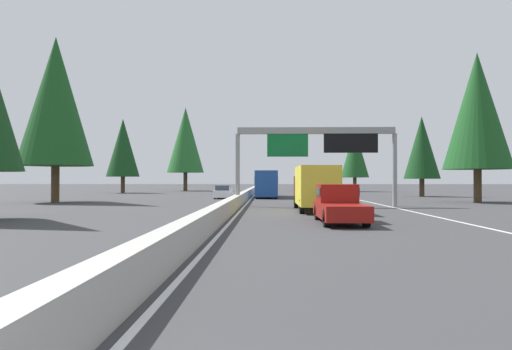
{
  "coord_description": "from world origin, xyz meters",
  "views": [
    {
      "loc": [
        -2.24,
        -2.1,
        2.08
      ],
      "look_at": [
        53.46,
        -0.65,
        2.66
      ],
      "focal_mm": 32.23,
      "sensor_mm": 36.0,
      "label": 1
    }
  ],
  "objects": [
    {
      "name": "conifer_right_near",
      "position": [
        40.61,
        -21.46,
        8.46
      ],
      "size": [
        6.12,
        6.12,
        13.91
      ],
      "color": "#4C3823",
      "rests_on": "ground"
    },
    {
      "name": "conifer_left_far",
      "position": [
        83.92,
        13.48,
        9.6
      ],
      "size": [
        6.94,
        6.94,
        15.78
      ],
      "color": "#4C3823",
      "rests_on": "ground"
    },
    {
      "name": "conifer_left_near",
      "position": [
        39.66,
        17.56,
        9.35
      ],
      "size": [
        6.76,
        6.76,
        15.37
      ],
      "color": "#4C3823",
      "rests_on": "ground"
    },
    {
      "name": "shoulder_stripe_right",
      "position": [
        70.0,
        -11.52,
        0.01
      ],
      "size": [
        160.0,
        0.16,
        0.01
      ],
      "primitive_type": "cube",
      "color": "silver",
      "rests_on": "ground"
    },
    {
      "name": "shoulder_stripe_median",
      "position": [
        70.0,
        -0.25,
        0.01
      ],
      "size": [
        160.0,
        0.16,
        0.01
      ],
      "primitive_type": "cube",
      "color": "silver",
      "rests_on": "ground"
    },
    {
      "name": "conifer_right_far",
      "position": [
        79.66,
        -17.53,
        6.9
      ],
      "size": [
        5.0,
        5.0,
        11.36
      ],
      "color": "#4C3823",
      "rests_on": "ground"
    },
    {
      "name": "conifer_left_mid",
      "position": [
        69.72,
        20.85,
        7.15
      ],
      "size": [
        5.18,
        5.18,
        11.77
      ],
      "color": "#4C3823",
      "rests_on": "ground"
    },
    {
      "name": "sign_gantry_overhead",
      "position": [
        33.84,
        -6.04,
        4.93
      ],
      "size": [
        0.5,
        12.68,
        6.2
      ],
      "color": "gray",
      "rests_on": "ground"
    },
    {
      "name": "conifer_right_mid",
      "position": [
        55.63,
        -21.35,
        6.1
      ],
      "size": [
        4.42,
        4.42,
        10.05
      ],
      "color": "#4C3823",
      "rests_on": "ground"
    },
    {
      "name": "oncoming_near",
      "position": [
        48.79,
        2.88,
        0.68
      ],
      "size": [
        4.4,
        1.8,
        1.47
      ],
      "rotation": [
        0.0,
        0.0,
        3.14
      ],
      "color": "white",
      "rests_on": "ground"
    },
    {
      "name": "pickup_near_right",
      "position": [
        20.25,
        -5.55,
        0.91
      ],
      "size": [
        5.6,
        2.0,
        1.86
      ],
      "color": "maroon",
      "rests_on": "ground"
    },
    {
      "name": "sedan_near_center",
      "position": [
        64.6,
        -1.71,
        0.68
      ],
      "size": [
        4.4,
        1.8,
        1.47
      ],
      "color": "slate",
      "rests_on": "ground"
    },
    {
      "name": "minivan_far_center",
      "position": [
        91.17,
        -8.77,
        0.95
      ],
      "size": [
        5.0,
        1.95,
        1.69
      ],
      "color": "black",
      "rests_on": "ground"
    },
    {
      "name": "sedan_mid_right",
      "position": [
        55.78,
        -9.2,
        0.68
      ],
      "size": [
        4.4,
        1.8,
        1.47
      ],
      "color": "black",
      "rests_on": "ground"
    },
    {
      "name": "ground_plane",
      "position": [
        60.0,
        0.0,
        0.0
      ],
      "size": [
        320.0,
        320.0,
        0.0
      ],
      "primitive_type": "plane",
      "color": "#38383A"
    },
    {
      "name": "box_truck_far_left",
      "position": [
        28.64,
        -5.24,
        1.61
      ],
      "size": [
        8.5,
        2.4,
        2.95
      ],
      "color": "gold",
      "rests_on": "ground"
    },
    {
      "name": "bus_mid_center",
      "position": [
        52.69,
        -1.92,
        1.72
      ],
      "size": [
        11.5,
        2.55,
        3.1
      ],
      "color": "#1E4793",
      "rests_on": "ground"
    },
    {
      "name": "median_barrier",
      "position": [
        80.0,
        0.3,
        0.45
      ],
      "size": [
        180.0,
        0.56,
        0.9
      ],
      "primitive_type": "cube",
      "color": "#ADAAA3",
      "rests_on": "ground"
    }
  ]
}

